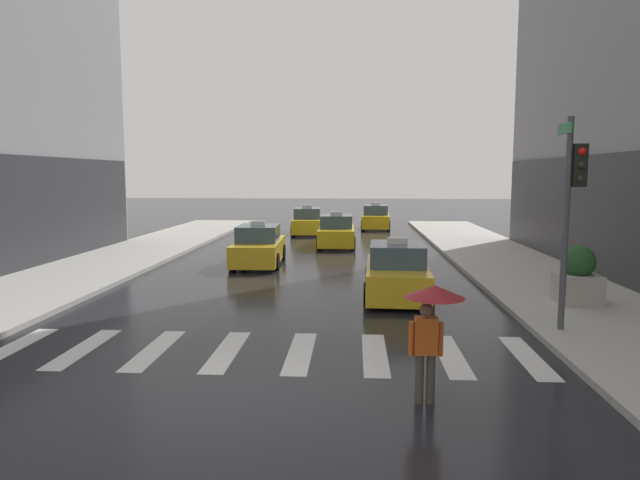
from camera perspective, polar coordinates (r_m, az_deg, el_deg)
ground_plane at (r=9.21m, az=-8.90°, el=-16.90°), size 160.00×160.00×0.00m
crosswalk_markings at (r=11.97m, az=-5.77°, el=-11.22°), size 11.30×2.80×0.01m
traffic_light_pole at (r=13.74m, az=24.22°, el=4.34°), size 0.44×0.84×4.80m
taxi_lead at (r=17.15m, az=7.80°, el=-3.31°), size 2.06×4.60×1.80m
taxi_second at (r=23.18m, az=-6.25°, el=-0.71°), size 2.05×4.59×1.80m
taxi_third at (r=29.01m, az=1.67°, el=0.80°), size 1.99×4.57×1.80m
taxi_fourth at (r=35.14m, az=-1.30°, el=1.82°), size 2.12×4.62×1.80m
taxi_fifth at (r=38.71m, az=5.69°, el=2.23°), size 2.09×4.61×1.80m
pedestrian_with_umbrella at (r=9.12m, az=11.25°, el=-7.13°), size 0.96×0.96×1.94m
planter_near_corner at (r=17.01m, az=24.72°, el=-3.44°), size 1.10×1.10×1.60m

